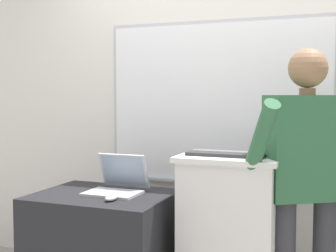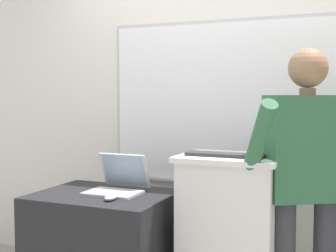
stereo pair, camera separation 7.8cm
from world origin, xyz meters
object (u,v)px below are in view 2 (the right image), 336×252
lectern_podium (230,241)px  laptop (119,182)px  person_presenter (306,171)px  wireless_keyboard (225,155)px  computer_mouse_by_laptop (111,198)px

lectern_podium → laptop: bearing=-175.3°
person_presenter → laptop: (-1.14, -0.10, -0.13)m
wireless_keyboard → person_presenter: bearing=13.1°
person_presenter → laptop: 1.15m
person_presenter → computer_mouse_by_laptop: 1.13m
person_presenter → computer_mouse_by_laptop: person_presenter is taller
person_presenter → computer_mouse_by_laptop: (-1.07, -0.34, -0.18)m
lectern_podium → computer_mouse_by_laptop: (-0.64, -0.29, 0.26)m
computer_mouse_by_laptop → lectern_podium: bearing=24.6°
lectern_podium → person_presenter: (0.42, 0.05, 0.44)m
laptop → wireless_keyboard: (0.70, 0.00, 0.21)m
wireless_keyboard → lectern_podium: bearing=71.4°
computer_mouse_by_laptop → wireless_keyboard: bearing=20.8°
lectern_podium → person_presenter: bearing=6.1°
person_presenter → wireless_keyboard: size_ratio=3.60×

